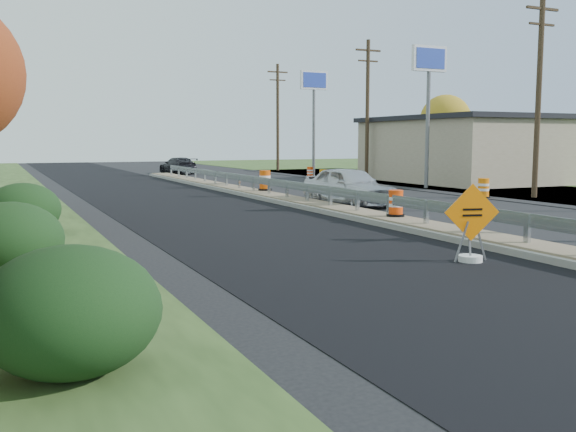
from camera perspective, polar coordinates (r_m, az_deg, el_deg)
name	(u,v)px	position (r m, az deg, el deg)	size (l,w,h in m)	color
ground	(471,240)	(18.13, 15.95, -2.09)	(140.00, 140.00, 0.00)	black
milled_overlay	(205,211)	(24.81, -7.43, 0.44)	(7.20, 120.00, 0.01)	black
median	(330,208)	(24.68, 3.78, 0.69)	(1.60, 55.00, 0.23)	gray
guardrail	(318,190)	(25.50, 2.72, 2.28)	(0.10, 46.15, 0.72)	silver
retail_building_near	(516,149)	(46.87, 19.62, 5.67)	(18.50, 12.50, 4.27)	tan
pylon_sign_mid	(429,72)	(37.18, 12.42, 12.40)	(2.20, 0.30, 7.90)	slate
pylon_sign_north	(314,90)	(49.05, 2.32, 11.13)	(2.20, 0.30, 7.90)	slate
utility_pole_smid	(539,92)	(32.46, 21.39, 10.22)	(1.90, 0.26, 9.40)	#473523
utility_pole_nmid	(367,107)	(44.22, 7.07, 9.57)	(1.90, 0.26, 9.40)	#473523
utility_pole_north	(278,115)	(57.50, -0.92, 8.95)	(1.90, 0.26, 9.40)	#473523
hedge_south	(70,310)	(7.83, -18.79, -7.93)	(2.09, 2.09, 1.52)	black
hedge_mid	(9,240)	(13.69, -23.54, -1.96)	(2.09, 2.09, 1.52)	black
hedge_north	(23,209)	(19.66, -22.50, 0.56)	(2.09, 2.09, 1.52)	black
tree_far_yellow	(445,120)	(60.73, 13.81, 8.26)	(4.62, 4.62, 6.86)	#473523
caution_sign	(471,242)	(14.82, 15.95, -2.26)	(1.23, 0.53, 1.75)	white
barrel_median_mid	(396,204)	(21.23, 9.55, 1.08)	(0.59, 0.59, 0.86)	black
barrel_median_far	(265,181)	(31.89, -2.06, 3.14)	(0.68, 0.68, 1.00)	black
barrel_shoulder_near	(483,189)	(31.50, 16.98, 2.34)	(0.64, 0.64, 0.94)	black
barrel_shoulder_mid	(323,177)	(40.07, 3.16, 3.47)	(0.62, 0.62, 0.91)	black
barrel_shoulder_far	(310,173)	(46.59, 1.97, 3.87)	(0.55, 0.55, 0.81)	black
car_silver	(349,186)	(26.94, 5.46, 2.68)	(1.92, 4.76, 1.62)	silver
car_dark_far	(178,166)	(53.37, -9.76, 4.44)	(1.87, 4.61, 1.34)	black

